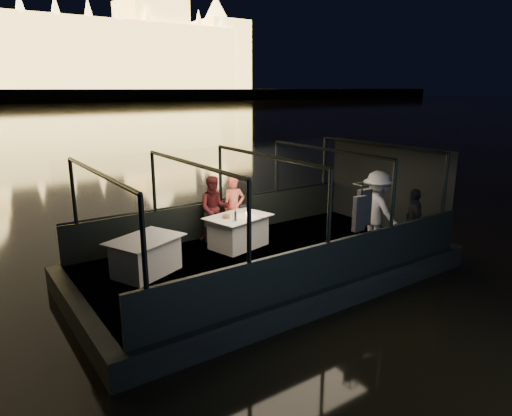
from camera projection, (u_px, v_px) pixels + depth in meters
boat_hull at (266, 276)px, 10.55m from camera, size 8.60×4.40×1.00m
boat_deck at (266, 257)px, 10.43m from camera, size 8.00×4.00×0.04m
gunwale_port at (221, 217)px, 11.90m from camera, size 8.00×0.08×0.90m
gunwale_starboard at (327, 264)px, 8.72m from camera, size 8.00×0.08×0.90m
cabin_glass_port at (220, 174)px, 11.61m from camera, size 8.00×0.02×1.40m
cabin_glass_starboard at (330, 206)px, 8.43m from camera, size 8.00×0.02×1.40m
cabin_roof_glass at (267, 156)px, 9.84m from camera, size 8.00×4.00×0.02m
end_wall_fore at (80, 240)px, 7.93m from camera, size 0.02×4.00×2.30m
end_wall_aft at (386, 186)px, 12.34m from camera, size 0.02×4.00×2.30m
canopy_ribs at (266, 207)px, 10.13m from camera, size 8.00×4.00×2.30m
dining_table_central at (238, 231)px, 10.95m from camera, size 1.65×1.36×0.77m
dining_table_aft at (146, 256)px, 9.35m from camera, size 1.73×1.53×0.76m
chair_port_left at (215, 225)px, 11.22m from camera, size 0.40×0.40×0.81m
chair_port_right at (249, 221)px, 11.62m from camera, size 0.46×0.46×0.84m
coat_stand at (359, 228)px, 9.47m from camera, size 0.63×0.56×1.88m
person_woman_coral at (234, 208)px, 11.61m from camera, size 0.63×0.49×1.56m
person_man_maroon at (215, 211)px, 11.33m from camera, size 0.96×0.86×1.64m
passenger_stripe at (377, 214)px, 10.68m from camera, size 0.76×1.26×1.88m
passenger_dark at (413, 216)px, 10.53m from camera, size 0.83×0.93×1.51m
wine_bottle at (235, 215)px, 10.44m from camera, size 0.07×0.07×0.27m
bread_basket at (226, 216)px, 10.69m from camera, size 0.25×0.25×0.08m
amber_candle at (247, 214)px, 10.86m from camera, size 0.07×0.07×0.08m
plate_near at (262, 216)px, 10.82m from camera, size 0.30×0.30×0.02m
plate_far at (226, 216)px, 10.82m from camera, size 0.27×0.27×0.02m
wine_glass_white at (233, 218)px, 10.38m from camera, size 0.07×0.07×0.17m
wine_glass_red at (250, 209)px, 11.10m from camera, size 0.08×0.08×0.20m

